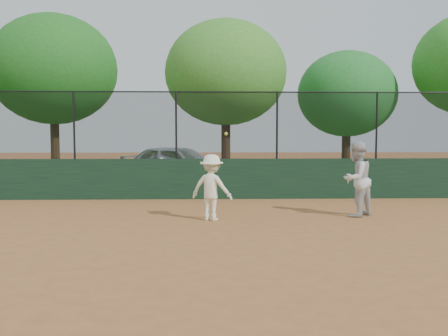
{
  "coord_description": "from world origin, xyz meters",
  "views": [
    {
      "loc": [
        0.46,
        -8.84,
        2.0
      ],
      "look_at": [
        0.8,
        2.2,
        1.2
      ],
      "focal_mm": 40.0,
      "sensor_mm": 36.0,
      "label": 1
    }
  ],
  "objects_px": {
    "player_main": "(212,187)",
    "player_second": "(356,179)",
    "tree_1": "(53,70)",
    "tree_2": "(226,73)",
    "tree_3": "(347,94)",
    "parked_car": "(179,165)"
  },
  "relations": [
    {
      "from": "parked_car",
      "to": "tree_2",
      "type": "height_order",
      "value": "tree_2"
    },
    {
      "from": "tree_3",
      "to": "player_main",
      "type": "bearing_deg",
      "value": -120.67
    },
    {
      "from": "parked_car",
      "to": "tree_2",
      "type": "distance_m",
      "value": 3.99
    },
    {
      "from": "player_second",
      "to": "tree_2",
      "type": "relative_size",
      "value": 0.28
    },
    {
      "from": "player_second",
      "to": "player_main",
      "type": "xyz_separation_m",
      "value": [
        -3.42,
        -0.43,
        -0.14
      ]
    },
    {
      "from": "player_second",
      "to": "tree_2",
      "type": "bearing_deg",
      "value": -109.23
    },
    {
      "from": "tree_1",
      "to": "player_second",
      "type": "bearing_deg",
      "value": -43.3
    },
    {
      "from": "player_second",
      "to": "tree_1",
      "type": "xyz_separation_m",
      "value": [
        -9.87,
        9.3,
        3.67
      ]
    },
    {
      "from": "player_second",
      "to": "player_main",
      "type": "relative_size",
      "value": 0.89
    },
    {
      "from": "player_main",
      "to": "player_second",
      "type": "bearing_deg",
      "value": 7.17
    },
    {
      "from": "parked_car",
      "to": "tree_3",
      "type": "bearing_deg",
      "value": -43.04
    },
    {
      "from": "parked_car",
      "to": "tree_1",
      "type": "height_order",
      "value": "tree_1"
    },
    {
      "from": "tree_2",
      "to": "tree_3",
      "type": "relative_size",
      "value": 1.16
    },
    {
      "from": "player_second",
      "to": "player_main",
      "type": "distance_m",
      "value": 3.45
    },
    {
      "from": "parked_car",
      "to": "tree_2",
      "type": "relative_size",
      "value": 0.72
    },
    {
      "from": "tree_3",
      "to": "player_second",
      "type": "bearing_deg",
      "value": -104.06
    },
    {
      "from": "parked_car",
      "to": "player_second",
      "type": "xyz_separation_m",
      "value": [
        4.6,
        -6.77,
        0.12
      ]
    },
    {
      "from": "player_second",
      "to": "player_main",
      "type": "bearing_deg",
      "value": -32.52
    },
    {
      "from": "tree_1",
      "to": "player_main",
      "type": "bearing_deg",
      "value": -56.49
    },
    {
      "from": "tree_1",
      "to": "tree_2",
      "type": "distance_m",
      "value": 7.26
    },
    {
      "from": "parked_car",
      "to": "tree_1",
      "type": "bearing_deg",
      "value": 91.61
    },
    {
      "from": "tree_2",
      "to": "player_main",
      "type": "bearing_deg",
      "value": -94.28
    }
  ]
}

